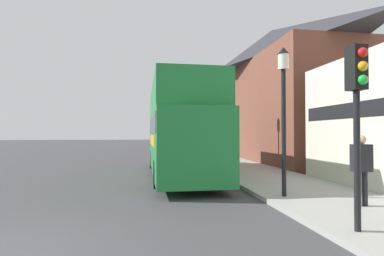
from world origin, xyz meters
name	(u,v)px	position (x,y,z in m)	size (l,w,h in m)	color
ground_plane	(114,157)	(0.00, 21.00, 0.00)	(144.00, 144.00, 0.00)	#3D3D3F
sidewalk	(213,158)	(7.82, 18.00, 0.07)	(3.72, 108.00, 0.14)	#999993
brick_terrace_rear	(272,94)	(12.68, 17.77, 5.16)	(6.00, 18.35, 10.33)	brown
tour_bus	(179,136)	(4.15, 9.20, 1.85)	(2.56, 10.35, 4.16)	#1E7A38
parked_car_ahead_of_bus	(176,152)	(4.82, 16.76, 0.67)	(2.01, 4.14, 1.42)	silver
pedestrian_second	(361,163)	(8.02, 1.98, 1.23)	(0.48, 0.26, 1.81)	#232328
traffic_signal	(357,95)	(6.53, 0.20, 2.73)	(0.28, 0.42, 3.53)	black
lamp_post_nearest	(284,92)	(6.62, 3.42, 3.21)	(0.35, 0.35, 4.43)	black
lamp_post_second	(220,104)	(6.65, 11.01, 3.58)	(0.35, 0.35, 5.03)	black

